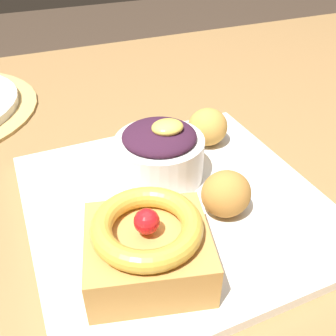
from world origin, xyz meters
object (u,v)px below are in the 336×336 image
Objects in this scene: fritter_front at (208,127)px; fritter_middle at (226,194)px; front_plate at (175,204)px; cake_slice at (148,246)px; berry_ramekin at (160,153)px.

fritter_front is 1.01× the size of fritter_middle.
cake_slice is (-0.06, -0.07, 0.04)m from front_plate.
berry_ramekin is at bearing -154.09° from fritter_front.
fritter_front is at bearing 46.11° from front_plate.
front_plate is 5.97× the size of fritter_middle.
fritter_front is (0.14, 0.16, -0.01)m from cake_slice.
front_plate is at bearing -92.02° from berry_ramekin.
berry_ramekin is (0.00, 0.05, 0.04)m from front_plate.
cake_slice is 2.39× the size of fritter_front.
front_plate is at bearing 135.59° from fritter_middle.
fritter_middle is (0.04, -0.04, 0.03)m from front_plate.
berry_ramekin reaches higher than front_plate.
fritter_middle is (0.04, -0.08, -0.01)m from berry_ramekin.
front_plate is 0.12m from fritter_front.
fritter_middle is at bearing -44.41° from front_plate.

